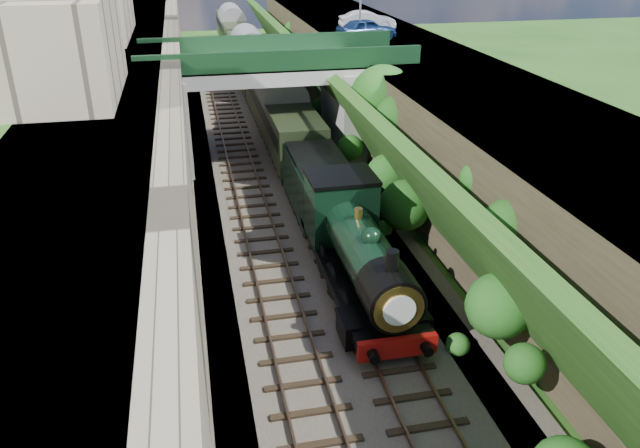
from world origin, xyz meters
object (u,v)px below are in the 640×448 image
at_px(tree, 383,99).
at_px(car_silver, 367,20).
at_px(locomotive, 358,252).
at_px(car_blue, 367,29).
at_px(tender, 319,189).
at_px(road_bridge, 283,95).

xyz_separation_m(tree, car_silver, (3.16, 14.56, 2.30)).
height_order(car_silver, locomotive, car_silver).
height_order(car_blue, tender, car_blue).
bearing_deg(locomotive, road_bridge, 90.88).
distance_m(car_blue, car_silver, 4.69).
bearing_deg(tree, tender, -133.80).
height_order(road_bridge, car_blue, car_blue).
bearing_deg(car_silver, road_bridge, 143.99).
xyz_separation_m(car_blue, tender, (-6.54, -14.98, -5.35)).
relative_size(tree, tender, 1.10).
relative_size(car_blue, car_silver, 1.01).
relative_size(road_bridge, locomotive, 1.56).
bearing_deg(car_silver, tree, 170.60).
bearing_deg(road_bridge, car_blue, 39.50).
xyz_separation_m(road_bridge, locomotive, (0.26, -16.75, -2.18)).
height_order(road_bridge, car_silver, car_silver).
distance_m(road_bridge, tender, 9.71).
height_order(locomotive, tender, locomotive).
distance_m(road_bridge, locomotive, 16.89).
relative_size(car_blue, tender, 0.71).
distance_m(tree, locomotive, 13.44).
distance_m(car_blue, tender, 17.20).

